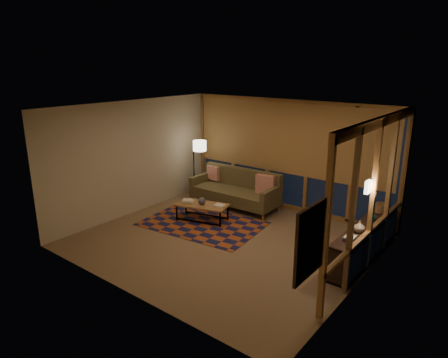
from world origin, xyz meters
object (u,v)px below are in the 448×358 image
Objects in this scene: sofa at (234,189)px; bookshelf at (364,241)px; floor_lamp at (194,167)px; coffee_table at (202,212)px.

sofa is 3.62m from bookshelf.
floor_lamp is 5.05m from bookshelf.
sofa reaches higher than coffee_table.
sofa is at bearing 72.42° from coffee_table.
bookshelf is (3.58, 0.49, 0.12)m from coffee_table.
coffee_table is at bearing -93.63° from sofa.
coffee_table is 0.46× the size of bookshelf.
floor_lamp is 0.62× the size of bookshelf.
floor_lamp is at bearing 171.15° from bookshelf.
sofa is 1.89× the size of coffee_table.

